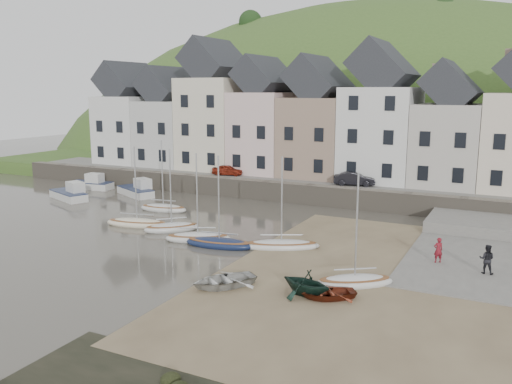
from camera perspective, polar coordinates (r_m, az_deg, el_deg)
The scene contains 25 objects.
ground at distance 34.31m, azimuth -4.52°, elevation -6.62°, with size 160.00×160.00×0.00m, color #464237.
quay_land at distance 63.06m, azimuth 10.65°, elevation 1.95°, with size 90.00×30.00×1.50m, color #405F26.
quay_street at distance 52.11m, azimuth 7.16°, elevation 1.11°, with size 70.00×7.00×0.10m, color slate.
seawall at distance 48.99m, azimuth 5.77°, elevation -0.26°, with size 70.00×1.20×1.80m, color slate.
beach at distance 30.39m, azimuth 13.78°, elevation -9.18°, with size 18.00×26.00×0.06m, color brown.
slipway at distance 37.44m, azimuth 22.59°, elevation -5.84°, with size 8.00×18.00×0.12m, color slate.
hillside at distance 94.98m, azimuth 12.07°, elevation -6.74°, with size 134.40×84.00×84.00m.
townhouse_terrace at distance 54.25m, azimuth 10.32°, elevation 7.54°, with size 61.05×8.00×13.93m.
sailboat_0 at distance 46.75m, azimuth -9.83°, elevation -1.69°, with size 4.46×2.12×6.32m.
sailboat_1 at distance 40.12m, azimuth -8.96°, elevation -3.74°, with size 3.96×3.93×6.32m.
sailboat_2 at distance 41.98m, azimuth -12.53°, elevation -3.23°, with size 5.26×2.57×6.32m.
sailboat_3 at distance 37.24m, azimuth -6.21°, elevation -4.82°, with size 4.68×3.37×6.32m.
sailboat_4 at distance 35.29m, azimuth 2.72°, elevation -5.66°, with size 5.15×3.59×6.32m.
sailboat_5 at distance 35.77m, azimuth -3.92°, elevation -5.44°, with size 4.94×2.22×6.32m.
sailboat_6 at distance 29.29m, azimuth 10.46°, elevation -9.32°, with size 4.32×3.61×6.32m.
motorboat_0 at distance 58.86m, azimuth -17.10°, elevation 0.87°, with size 4.87×2.39×1.70m.
motorboat_1 at distance 53.91m, azimuth -19.19°, elevation -0.13°, with size 5.25×3.38×1.70m.
motorboat_2 at distance 54.08m, azimuth -12.54°, elevation 0.25°, with size 5.27×3.74×1.70m.
rowboat_white at distance 28.58m, azimuth -3.47°, elevation -9.34°, with size 2.48×3.47×0.72m, color beige.
rowboat_green at distance 27.33m, azimuth 5.36°, elevation -9.55°, with size 2.32×2.69×1.42m, color black.
rowboat_red at distance 27.28m, azimuth 7.70°, elevation -10.59°, with size 1.97×2.75×0.57m, color maroon.
person_red at distance 33.83m, azimuth 18.83°, elevation -5.87°, with size 0.56×0.37×1.53m, color maroon.
person_dark at distance 32.79m, azimuth 23.36°, elevation -6.58°, with size 0.81×0.63×1.67m, color black.
car_left at distance 55.24m, azimuth -3.04°, elevation 2.35°, with size 1.28×3.17×1.08m, color maroon.
car_right at distance 50.04m, azimuth 10.45°, elevation 1.39°, with size 1.31×3.77×1.24m, color black.
Camera 1 is at (17.02, -27.97, 10.26)m, focal length 37.57 mm.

